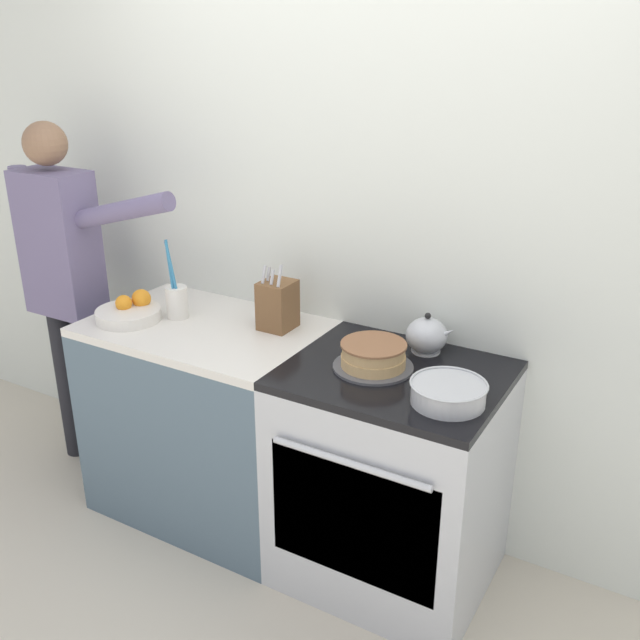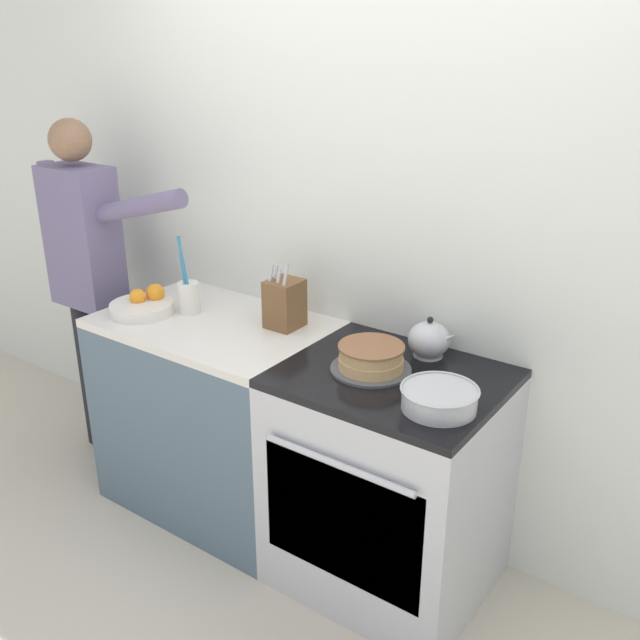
% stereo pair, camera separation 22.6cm
% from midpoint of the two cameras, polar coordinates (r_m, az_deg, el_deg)
% --- Properties ---
extents(ground_plane, '(16.00, 16.00, 0.00)m').
position_cam_midpoint_polar(ground_plane, '(2.92, -0.32, -21.29)').
color(ground_plane, beige).
extents(wall_back, '(8.00, 0.04, 2.60)m').
position_cam_midpoint_polar(wall_back, '(2.78, 7.78, 7.21)').
color(wall_back, silver).
rests_on(wall_back, ground_plane).
extents(counter_cabinet, '(0.96, 0.65, 0.88)m').
position_cam_midpoint_polar(counter_cabinet, '(3.18, -6.12, -7.48)').
color(counter_cabinet, '#4C6070').
rests_on(counter_cabinet, ground_plane).
extents(stove_range, '(0.77, 0.68, 0.88)m').
position_cam_midpoint_polar(stove_range, '(2.76, 7.83, -12.66)').
color(stove_range, '#B7BABF').
rests_on(stove_range, ground_plane).
extents(layer_cake, '(0.29, 0.29, 0.10)m').
position_cam_midpoint_polar(layer_cake, '(2.54, 6.66, -3.14)').
color(layer_cake, '#4C4C51').
rests_on(layer_cake, stove_range).
extents(tea_kettle, '(0.19, 0.16, 0.16)m').
position_cam_midpoint_polar(tea_kettle, '(2.67, 11.15, -1.61)').
color(tea_kettle, '#B7BABF').
rests_on(tea_kettle, stove_range).
extents(mixing_bowl, '(0.25, 0.25, 0.07)m').
position_cam_midpoint_polar(mixing_bowl, '(2.33, 12.30, -6.20)').
color(mixing_bowl, '#B7BABF').
rests_on(mixing_bowl, stove_range).
extents(knife_block, '(0.13, 0.14, 0.28)m').
position_cam_midpoint_polar(knife_block, '(2.88, -0.61, 1.31)').
color(knife_block, brown).
rests_on(knife_block, counter_cabinet).
extents(utensil_crock, '(0.09, 0.09, 0.34)m').
position_cam_midpoint_polar(utensil_crock, '(3.06, -8.41, 1.90)').
color(utensil_crock, silver).
rests_on(utensil_crock, counter_cabinet).
extents(fruit_bowl, '(0.27, 0.27, 0.11)m').
position_cam_midpoint_polar(fruit_bowl, '(3.11, -11.97, 1.12)').
color(fruit_bowl, silver).
rests_on(fruit_bowl, counter_cabinet).
extents(person_baker, '(0.93, 0.20, 1.65)m').
position_cam_midpoint_polar(person_baker, '(3.50, -16.38, 4.31)').
color(person_baker, black).
rests_on(person_baker, ground_plane).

